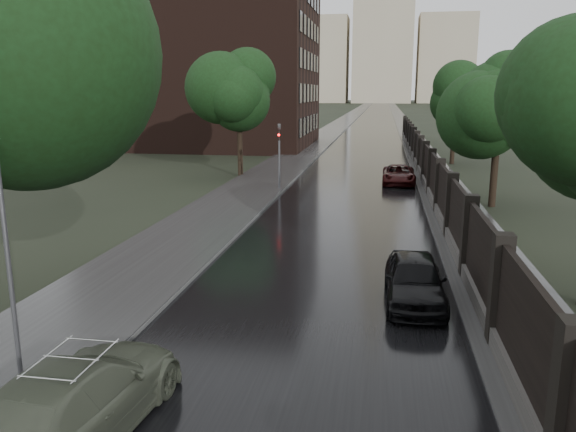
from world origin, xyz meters
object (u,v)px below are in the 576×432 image
Objects in this scene: traffic_light at (279,151)px; car_right_far at (399,175)px; tree_right_c at (456,103)px; tree_right_b at (499,110)px; car_right_near at (414,279)px; volga_sedan at (75,400)px; tree_left_far at (239,101)px; lamp_post at (8,258)px.

traffic_light reaches higher than car_right_far.
tree_right_c is 1.58× the size of car_right_far.
tree_right_b is at bearing -14.24° from traffic_light.
car_right_far is (0.07, 21.18, -0.07)m from car_right_near.
tree_right_b reaches higher than car_right_near.
tree_left_far is at bearing -76.32° from volga_sedan.
traffic_light is (-11.80, 2.99, -2.55)m from tree_right_b.
volga_sedan is (4.78, -30.11, -4.51)m from tree_left_far.
car_right_far is (6.10, 28.68, -0.12)m from volga_sedan.
car_right_near is at bearing -64.45° from tree_left_far.
lamp_post is at bearing -122.18° from tree_right_b.
tree_right_b is 18.00m from tree_right_c.
car_right_near is 0.91× the size of car_right_far.
tree_right_b is 1.75× the size of traffic_light.
tree_right_b is 9.13m from car_right_far.
tree_left_far is at bearing 152.70° from tree_right_b.
tree_left_far is 11.91m from car_right_far.
traffic_light is at bearing -153.26° from car_right_far.
tree_right_b is 24.33m from lamp_post.
tree_right_c reaches higher than car_right_near.
tree_right_c is 1.39× the size of volga_sedan.
traffic_light is at bearing -128.18° from tree_right_c.
lamp_post is 1.15× the size of car_right_far.
tree_right_c is 13.06m from car_right_far.
traffic_light is 8.22m from car_right_far.
car_right_near is 21.18m from car_right_far.
tree_right_b is 24.93m from volga_sedan.
tree_right_c is (0.00, 18.00, 0.00)m from tree_right_b.
tree_right_b is at bearing -111.21° from volga_sedan.
traffic_light is 0.99× the size of car_right_near.
tree_right_c is 41.73m from volga_sedan.
car_right_near is at bearing -107.82° from tree_right_b.
lamp_post is 10.30m from car_right_near.
traffic_light is at bearing 111.14° from car_right_near.
tree_right_c is at bearing 90.00° from tree_right_b.
tree_left_far reaches higher than tree_right_b.
car_right_near is (6.02, 7.51, -0.04)m from volga_sedan.
car_right_near is (8.21, 5.90, -1.98)m from lamp_post.
tree_left_far is at bearing 95.21° from lamp_post.
tree_left_far is 6.84m from traffic_light.
volga_sedan is (1.08, -25.10, -1.66)m from traffic_light.
tree_left_far is 1.05× the size of tree_right_b.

